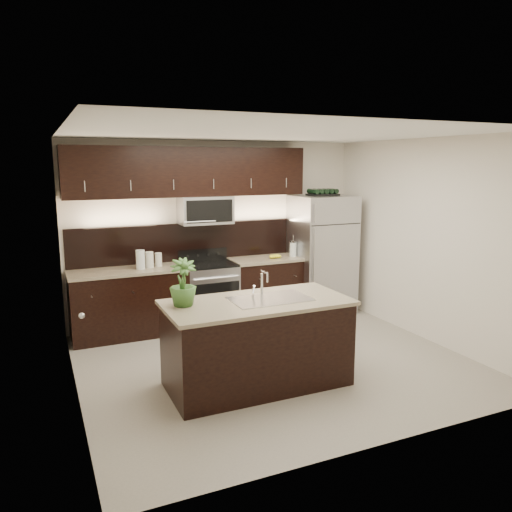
# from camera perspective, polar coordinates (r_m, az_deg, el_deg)

# --- Properties ---
(ground) EXTENTS (4.50, 4.50, 0.00)m
(ground) POSITION_cam_1_polar(r_m,az_deg,el_deg) (6.18, 2.11, -12.00)
(ground) COLOR gray
(ground) RESTS_ON ground
(room_walls) EXTENTS (4.52, 4.02, 2.71)m
(room_walls) POSITION_cam_1_polar(r_m,az_deg,el_deg) (5.67, 1.39, 3.72)
(room_walls) COLOR silver
(room_walls) RESTS_ON ground
(counter_run) EXTENTS (3.51, 0.65, 0.94)m
(counter_run) POSITION_cam_1_polar(r_m,az_deg,el_deg) (7.36, -6.89, -4.47)
(counter_run) COLOR black
(counter_run) RESTS_ON ground
(upper_fixtures) EXTENTS (3.49, 0.40, 1.66)m
(upper_fixtures) POSITION_cam_1_polar(r_m,az_deg,el_deg) (7.27, -7.33, 8.65)
(upper_fixtures) COLOR black
(upper_fixtures) RESTS_ON counter_run
(island) EXTENTS (1.96, 0.96, 0.94)m
(island) POSITION_cam_1_polar(r_m,az_deg,el_deg) (5.43, 0.13, -9.90)
(island) COLOR black
(island) RESTS_ON ground
(sink_faucet) EXTENTS (0.84, 0.50, 0.28)m
(sink_faucet) POSITION_cam_1_polar(r_m,az_deg,el_deg) (5.35, 1.56, -4.77)
(sink_faucet) COLOR silver
(sink_faucet) RESTS_ON island
(refrigerator) EXTENTS (0.90, 0.81, 1.87)m
(refrigerator) POSITION_cam_1_polar(r_m,az_deg,el_deg) (8.05, 7.47, 0.20)
(refrigerator) COLOR #B2B2B7
(refrigerator) RESTS_ON ground
(wine_rack) EXTENTS (0.46, 0.29, 0.11)m
(wine_rack) POSITION_cam_1_polar(r_m,az_deg,el_deg) (7.94, 7.64, 7.22)
(wine_rack) COLOR black
(wine_rack) RESTS_ON refrigerator
(plant) EXTENTS (0.28, 0.28, 0.48)m
(plant) POSITION_cam_1_polar(r_m,az_deg,el_deg) (5.10, -8.35, -3.01)
(plant) COLOR #365F26
(plant) RESTS_ON island
(canisters) EXTENTS (0.38, 0.21, 0.27)m
(canisters) POSITION_cam_1_polar(r_m,az_deg,el_deg) (7.06, -12.31, -0.40)
(canisters) COLOR silver
(canisters) RESTS_ON counter_run
(french_press) EXTENTS (0.11, 0.11, 0.32)m
(french_press) POSITION_cam_1_polar(r_m,az_deg,el_deg) (7.79, 4.26, 0.85)
(french_press) COLOR silver
(french_press) RESTS_ON counter_run
(bananas) EXTENTS (0.20, 0.15, 0.06)m
(bananas) POSITION_cam_1_polar(r_m,az_deg,el_deg) (7.60, 1.76, -0.06)
(bananas) COLOR yellow
(bananas) RESTS_ON counter_run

